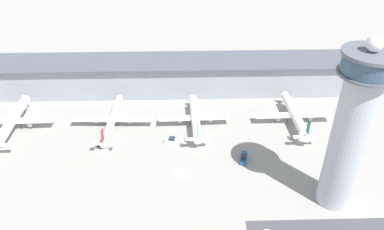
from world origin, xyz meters
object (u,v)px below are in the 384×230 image
(airplane_gate_alpha, at_px, (12,121))
(airplane_gate_delta, at_px, (295,115))
(service_truck_fuel, at_px, (244,158))
(control_tower, at_px, (352,127))
(airplane_gate_charlie, at_px, (195,118))
(airplane_gate_bravo, at_px, (112,119))
(service_truck_catering, at_px, (174,141))
(service_truck_baggage, at_px, (101,149))

(airplane_gate_alpha, relative_size, airplane_gate_delta, 1.06)
(airplane_gate_delta, bearing_deg, service_truck_fuel, -136.41)
(control_tower, relative_size, airplane_gate_charlie, 1.73)
(airplane_gate_bravo, relative_size, airplane_gate_charlie, 1.10)
(airplane_gate_alpha, relative_size, airplane_gate_bravo, 1.00)
(control_tower, relative_size, service_truck_catering, 7.39)
(airplane_gate_bravo, height_order, airplane_gate_delta, airplane_gate_delta)
(airplane_gate_charlie, xyz_separation_m, service_truck_fuel, (19.46, -25.98, -3.65))
(control_tower, distance_m, airplane_gate_alpha, 145.55)
(airplane_gate_delta, bearing_deg, control_tower, -88.82)
(airplane_gate_charlie, bearing_deg, service_truck_catering, -128.45)
(service_truck_catering, bearing_deg, service_truck_baggage, -170.62)
(airplane_gate_bravo, height_order, service_truck_baggage, airplane_gate_bravo)
(airplane_gate_delta, relative_size, service_truck_catering, 4.44)
(airplane_gate_charlie, relative_size, service_truck_catering, 4.27)
(airplane_gate_delta, height_order, service_truck_catering, airplane_gate_delta)
(airplane_gate_delta, bearing_deg, service_truck_baggage, -168.10)
(airplane_gate_delta, height_order, service_truck_fuel, airplane_gate_delta)
(control_tower, xyz_separation_m, airplane_gate_bravo, (-87.87, 50.38, -28.48))
(airplane_gate_bravo, xyz_separation_m, airplane_gate_delta, (86.83, 0.22, 0.65))
(service_truck_fuel, xyz_separation_m, service_truck_baggage, (-60.99, 8.02, -0.01))
(service_truck_fuel, height_order, service_truck_baggage, service_truck_fuel)
(airplane_gate_alpha, bearing_deg, control_tower, -20.17)
(airplane_gate_charlie, bearing_deg, service_truck_fuel, -53.17)
(control_tower, bearing_deg, airplane_gate_delta, 91.18)
(control_tower, bearing_deg, service_truck_baggage, 160.57)
(airplane_gate_alpha, distance_m, service_truck_fuel, 108.05)
(service_truck_baggage, bearing_deg, service_truck_fuel, -7.49)
(airplane_gate_alpha, xyz_separation_m, service_truck_fuel, (104.93, -25.48, -3.82))
(control_tower, distance_m, service_truck_fuel, 49.12)
(airplane_gate_delta, xyz_separation_m, service_truck_fuel, (-28.16, -26.80, -3.71))
(airplane_gate_charlie, height_order, airplane_gate_delta, airplane_gate_delta)
(airplane_gate_alpha, height_order, service_truck_catering, airplane_gate_alpha)
(service_truck_catering, bearing_deg, airplane_gate_charlie, 51.55)
(control_tower, xyz_separation_m, service_truck_catering, (-58.80, 37.00, -31.68))
(airplane_gate_bravo, distance_m, service_truck_baggage, 18.96)
(control_tower, bearing_deg, service_truck_fuel, 140.82)
(airplane_gate_alpha, bearing_deg, airplane_gate_bravo, 1.37)
(control_tower, xyz_separation_m, airplane_gate_alpha, (-134.13, 49.27, -27.72))
(airplane_gate_charlie, relative_size, service_truck_baggage, 5.63)
(control_tower, distance_m, service_truck_baggage, 100.70)
(airplane_gate_charlie, distance_m, service_truck_catering, 16.75)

